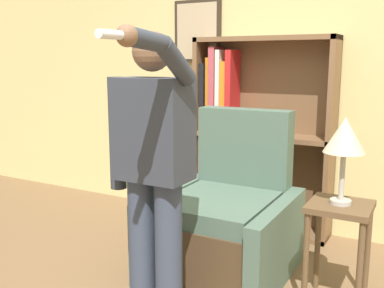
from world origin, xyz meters
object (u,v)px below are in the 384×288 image
at_px(bookcase, 246,136).
at_px(armchair, 226,223).
at_px(person_standing, 152,166).
at_px(table_lamp, 345,138).
at_px(side_table, 339,228).

relative_size(bookcase, armchair, 1.49).
relative_size(bookcase, person_standing, 1.03).
xyz_separation_m(armchair, table_lamp, (0.78, -0.11, 0.69)).
bearing_deg(table_lamp, person_standing, -140.82).
relative_size(armchair, person_standing, 0.69).
distance_m(armchair, person_standing, 0.99).
distance_m(bookcase, table_lamp, 1.43).
bearing_deg(person_standing, side_table, 39.18).
height_order(side_table, table_lamp, table_lamp).
relative_size(armchair, side_table, 1.75).
bearing_deg(armchair, bookcase, 104.01).
bearing_deg(armchair, person_standing, -95.21).
bearing_deg(bookcase, person_standing, -85.01).
xyz_separation_m(bookcase, table_lamp, (1.00, -0.99, 0.22)).
relative_size(bookcase, table_lamp, 3.24).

